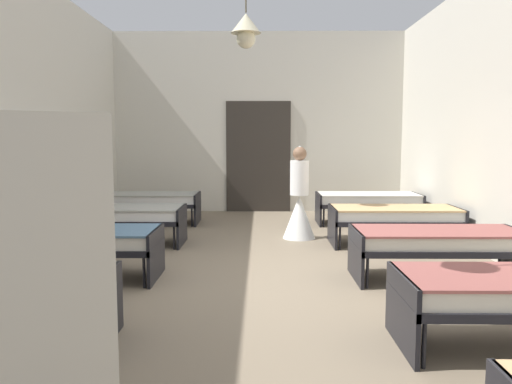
% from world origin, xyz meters
% --- Properties ---
extents(ground_plane, '(6.83, 11.51, 0.10)m').
position_xyz_m(ground_plane, '(0.00, 0.00, -0.05)').
color(ground_plane, '#7A6B56').
extents(room_shell, '(6.63, 11.11, 3.88)m').
position_xyz_m(room_shell, '(-0.00, 1.32, 1.94)').
color(room_shell, beige).
rests_on(room_shell, ground).
extents(bed_left_row_2, '(1.90, 0.84, 0.57)m').
position_xyz_m(bed_left_row_2, '(-2.07, 0.00, 0.44)').
color(bed_left_row_2, black).
rests_on(bed_left_row_2, ground).
extents(bed_right_row_2, '(1.90, 0.84, 0.57)m').
position_xyz_m(bed_right_row_2, '(2.07, 0.00, 0.44)').
color(bed_right_row_2, black).
rests_on(bed_right_row_2, ground).
extents(bed_left_row_3, '(1.90, 0.84, 0.57)m').
position_xyz_m(bed_left_row_3, '(-2.07, 1.90, 0.44)').
color(bed_left_row_3, black).
rests_on(bed_left_row_3, ground).
extents(bed_right_row_3, '(1.90, 0.84, 0.57)m').
position_xyz_m(bed_right_row_3, '(2.07, 1.90, 0.44)').
color(bed_right_row_3, black).
rests_on(bed_right_row_3, ground).
extents(bed_left_row_4, '(1.90, 0.84, 0.57)m').
position_xyz_m(bed_left_row_4, '(-2.07, 3.80, 0.44)').
color(bed_left_row_4, black).
rests_on(bed_left_row_4, ground).
extents(bed_right_row_4, '(1.90, 0.84, 0.57)m').
position_xyz_m(bed_right_row_4, '(2.07, 3.80, 0.44)').
color(bed_right_row_4, black).
rests_on(bed_right_row_4, ground).
extents(nurse_near_aisle, '(0.52, 0.52, 1.49)m').
position_xyz_m(nurse_near_aisle, '(0.67, 2.40, 0.53)').
color(nurse_near_aisle, white).
rests_on(nurse_near_aisle, ground).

